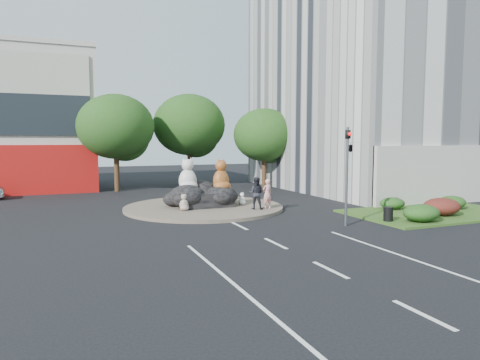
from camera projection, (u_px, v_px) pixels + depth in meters
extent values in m
plane|color=black|center=(276.00, 244.00, 17.95)|extent=(120.00, 120.00, 0.00)
cylinder|color=brown|center=(204.00, 207.00, 27.15)|extent=(10.00, 10.00, 0.20)
cube|color=#33551C|center=(434.00, 213.00, 25.24)|extent=(10.00, 6.00, 0.12)
cylinder|color=#382314|center=(117.00, 170.00, 36.54)|extent=(0.44, 0.44, 3.74)
ellipsoid|color=#173C13|center=(116.00, 127.00, 36.21)|extent=(6.46, 6.46, 5.49)
sphere|color=#173C13|center=(125.00, 137.00, 37.05)|extent=(4.25, 4.25, 4.25)
sphere|color=#173C13|center=(108.00, 134.00, 35.72)|extent=(3.74, 3.74, 3.74)
cylinder|color=#382314|center=(190.00, 165.00, 41.02)|extent=(0.44, 0.44, 3.96)
ellipsoid|color=#173C13|center=(189.00, 125.00, 40.67)|extent=(6.84, 6.84, 5.81)
sphere|color=#173C13|center=(196.00, 134.00, 41.51)|extent=(4.50, 4.50, 4.50)
sphere|color=#173C13|center=(183.00, 131.00, 40.18)|extent=(3.96, 3.96, 3.96)
cylinder|color=#382314|center=(264.00, 170.00, 39.63)|extent=(0.44, 0.44, 3.30)
ellipsoid|color=#173C13|center=(264.00, 135.00, 39.34)|extent=(5.70, 5.70, 4.84)
sphere|color=#173C13|center=(270.00, 143.00, 40.17)|extent=(3.75, 3.75, 3.75)
sphere|color=#173C13|center=(259.00, 141.00, 38.84)|extent=(3.30, 3.30, 3.30)
ellipsoid|color=#173C13|center=(421.00, 213.00, 22.22)|extent=(2.00, 1.60, 0.90)
ellipsoid|color=#431512|center=(442.00, 207.00, 24.08)|extent=(2.20, 1.76, 0.99)
ellipsoid|color=#173C13|center=(452.00, 202.00, 26.42)|extent=(1.80, 1.44, 0.81)
ellipsoid|color=#173C13|center=(392.00, 203.00, 26.30)|extent=(1.60, 1.28, 0.72)
cylinder|color=#595B60|center=(347.00, 177.00, 21.46)|extent=(0.14, 0.14, 5.00)
imported|color=black|center=(347.00, 143.00, 21.30)|extent=(0.21, 0.26, 1.30)
imported|color=black|center=(351.00, 147.00, 21.40)|extent=(0.26, 1.24, 0.50)
sphere|color=red|center=(350.00, 134.00, 21.10)|extent=(0.18, 0.18, 0.18)
cylinder|color=#595B60|center=(390.00, 145.00, 29.87)|extent=(0.18, 0.18, 8.00)
cylinder|color=#595B60|center=(380.00, 87.00, 29.13)|extent=(2.00, 0.12, 0.12)
cube|color=silver|center=(368.00, 87.00, 28.76)|extent=(0.50, 0.22, 0.12)
imported|color=pink|center=(267.00, 194.00, 25.95)|extent=(0.73, 0.56, 1.81)
imported|color=#212129|center=(256.00, 193.00, 25.74)|extent=(1.19, 1.12, 1.94)
cylinder|color=black|center=(388.00, 214.00, 22.36)|extent=(0.57, 0.57, 0.74)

